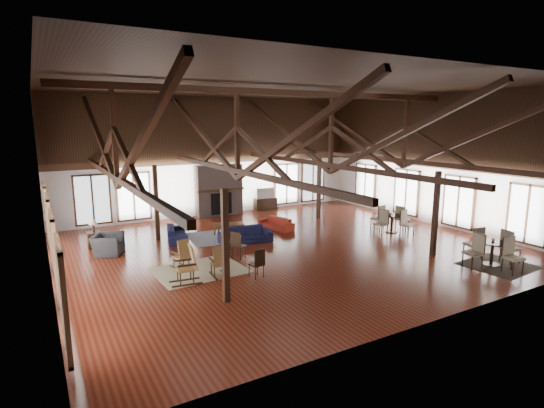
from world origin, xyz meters
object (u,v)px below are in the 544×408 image
armchair (108,244)px  sofa_navy_left (177,233)px  sofa_orange (276,223)px  coffee_table (228,225)px  cafe_table_near (492,249)px  cafe_table_far (392,220)px  tv_console (265,204)px  sofa_navy_front (246,235)px

armchair → sofa_navy_left: bearing=-53.5°
sofa_navy_left → sofa_orange: (4.43, -0.37, -0.03)m
sofa_orange → coffee_table: size_ratio=1.21×
cafe_table_near → cafe_table_far: 4.87m
tv_console → sofa_navy_left: bearing=-148.8°
sofa_navy_front → cafe_table_near: bearing=-40.8°
cafe_table_near → tv_console: (-2.15, 11.89, -0.25)m
armchair → cafe_table_far: bearing=-79.4°
tv_console → armchair: bearing=-154.2°
sofa_navy_front → tv_console: bearing=61.4°
cafe_table_far → coffee_table: bearing=154.5°
sofa_navy_front → armchair: bearing=174.9°
sofa_navy_front → cafe_table_near: size_ratio=0.95×
cafe_table_near → cafe_table_far: bearing=86.5°
sofa_navy_front → armchair: (-5.04, 1.06, 0.06)m
sofa_navy_left → tv_console: bearing=-44.9°
sofa_navy_left → sofa_orange: size_ratio=1.11×
armchair → cafe_table_near: bearing=-100.4°
armchair → cafe_table_far: 11.62m
sofa_navy_left → armchair: bearing=116.1°
sofa_navy_front → coffee_table: size_ratio=1.46×
cafe_table_near → tv_console: size_ratio=1.76×
sofa_navy_left → coffee_table: (2.13, -0.30, 0.16)m
cafe_table_far → sofa_orange: bearing=144.0°
cafe_table_near → sofa_navy_front: bearing=132.3°
coffee_table → armchair: bearing=-158.9°
sofa_navy_front → cafe_table_near: (5.96, -6.55, 0.26)m
tv_console → sofa_navy_front: bearing=-125.4°
sofa_navy_front → coffee_table: bearing=103.1°
sofa_orange → tv_console: size_ratio=1.38×
sofa_navy_front → coffee_table: 1.37m
sofa_navy_left → cafe_table_near: size_ratio=0.87×
sofa_navy_left → sofa_orange: sofa_navy_left is taller
sofa_navy_front → sofa_navy_left: (-2.28, 1.66, -0.02)m
sofa_navy_left → sofa_navy_front: bearing=-112.1°
sofa_navy_left → armchair: 2.82m
sofa_navy_left → sofa_orange: 4.45m
sofa_orange → armchair: (-7.19, -0.22, 0.11)m
armchair → cafe_table_far: cafe_table_far is taller
sofa_navy_front → sofa_orange: sofa_navy_front is taller
sofa_orange → cafe_table_near: bearing=11.9°
tv_console → cafe_table_far: bearing=-70.8°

